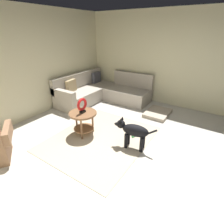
{
  "coord_description": "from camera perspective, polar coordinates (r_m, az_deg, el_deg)",
  "views": [
    {
      "loc": [
        -2.36,
        -1.25,
        2.16
      ],
      "look_at": [
        0.45,
        0.6,
        0.55
      ],
      "focal_mm": 27.82,
      "sensor_mm": 36.0,
      "label": 1
    }
  ],
  "objects": [
    {
      "name": "area_rug",
      "position": [
        3.84,
        -3.75,
        -8.63
      ],
      "size": [
        2.3,
        1.9,
        0.01
      ],
      "primitive_type": "cube",
      "color": "#BCAD93",
      "rests_on": "ground_plane"
    },
    {
      "name": "dog_bed_mat",
      "position": [
        5.01,
        14.75,
        -0.33
      ],
      "size": [
        0.8,
        0.6,
        0.09
      ],
      "primitive_type": "cube",
      "color": "#B2A38E",
      "rests_on": "ground_plane"
    },
    {
      "name": "dog",
      "position": [
        3.4,
        6.94,
        -6.27
      ],
      "size": [
        0.3,
        0.84,
        0.63
      ],
      "rotation": [
        0.0,
        0.0,
        0.16
      ],
      "color": "black",
      "rests_on": "ground_plane"
    },
    {
      "name": "wall_right",
      "position": [
        5.51,
        20.64,
        15.54
      ],
      "size": [
        0.12,
        6.0,
        2.7
      ],
      "primitive_type": "cube",
      "color": "beige",
      "rests_on": "ground_plane"
    },
    {
      "name": "torus_sculpture",
      "position": [
        3.72,
        -9.81,
        2.22
      ],
      "size": [
        0.28,
        0.08,
        0.33
      ],
      "color": "black",
      "rests_on": "side_table"
    },
    {
      "name": "wall_back",
      "position": [
        4.88,
        -27.62,
        13.2
      ],
      "size": [
        6.0,
        0.12,
        2.7
      ],
      "primitive_type": "cube",
      "color": "beige",
      "rests_on": "ground_plane"
    },
    {
      "name": "dog_toy_rope",
      "position": [
        3.91,
        7.4,
        -7.75
      ],
      "size": [
        0.15,
        0.09,
        0.05
      ],
      "primitive_type": "cylinder",
      "rotation": [
        0.0,
        1.57,
        2.88
      ],
      "color": "green",
      "rests_on": "ground_plane"
    },
    {
      "name": "sectional_couch",
      "position": [
        5.75,
        -3.44,
        6.52
      ],
      "size": [
        2.2,
        2.25,
        0.88
      ],
      "color": "#B2A899",
      "rests_on": "ground_plane"
    },
    {
      "name": "side_table",
      "position": [
        3.84,
        -9.48,
        -1.82
      ],
      "size": [
        0.6,
        0.6,
        0.54
      ],
      "color": "brown",
      "rests_on": "ground_plane"
    },
    {
      "name": "ground_plane",
      "position": [
        3.47,
        4.33,
        -14.11
      ],
      "size": [
        6.0,
        6.0,
        0.1
      ],
      "primitive_type": "cube",
      "color": "beige"
    }
  ]
}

